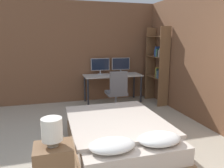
{
  "coord_description": "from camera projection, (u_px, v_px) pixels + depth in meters",
  "views": [
    {
      "loc": [
        -1.15,
        -1.77,
        1.72
      ],
      "look_at": [
        0.14,
        2.73,
        0.75
      ],
      "focal_mm": 35.0,
      "sensor_mm": 36.0,
      "label": 1
    }
  ],
  "objects": [
    {
      "name": "computer_mouse",
      "position": [
        125.0,
        75.0,
        5.81
      ],
      "size": [
        0.07,
        0.05,
        0.04
      ],
      "color": "#B7B7BC",
      "rests_on": "desk"
    },
    {
      "name": "bedside_lamp",
      "position": [
        52.0,
        130.0,
        2.34
      ],
      "size": [
        0.23,
        0.23,
        0.31
      ],
      "color": "gray",
      "rests_on": "nightstand"
    },
    {
      "name": "wall_back",
      "position": [
        92.0,
        52.0,
        6.04
      ],
      "size": [
        12.0,
        0.06,
        2.7
      ],
      "color": "brown",
      "rests_on": "ground_plane"
    },
    {
      "name": "bed",
      "position": [
        118.0,
        137.0,
        3.33
      ],
      "size": [
        1.42,
        1.97,
        0.58
      ],
      "color": "#846647",
      "rests_on": "ground_plane"
    },
    {
      "name": "desk",
      "position": [
        113.0,
        78.0,
        5.95
      ],
      "size": [
        1.57,
        0.62,
        0.76
      ],
      "color": "beige",
      "rests_on": "ground_plane"
    },
    {
      "name": "office_chair",
      "position": [
        117.0,
        95.0,
        5.27
      ],
      "size": [
        0.52,
        0.52,
        0.99
      ],
      "color": "black",
      "rests_on": "ground_plane"
    },
    {
      "name": "bookshelf",
      "position": [
        158.0,
        62.0,
        5.75
      ],
      "size": [
        0.29,
        0.81,
        2.02
      ],
      "color": "brown",
      "rests_on": "ground_plane"
    },
    {
      "name": "keyboard",
      "position": [
        115.0,
        76.0,
        5.74
      ],
      "size": [
        0.36,
        0.13,
        0.02
      ],
      "color": "#B7B7BC",
      "rests_on": "desk"
    },
    {
      "name": "monitor_left",
      "position": [
        100.0,
        65.0,
        6.0
      ],
      "size": [
        0.52,
        0.16,
        0.44
      ],
      "color": "#B7B7BC",
      "rests_on": "desk"
    },
    {
      "name": "wall_side_right",
      "position": [
        219.0,
        60.0,
        3.95
      ],
      "size": [
        0.06,
        12.0,
        2.7
      ],
      "color": "brown",
      "rests_on": "ground_plane"
    },
    {
      "name": "monitor_right",
      "position": [
        121.0,
        64.0,
        6.16
      ],
      "size": [
        0.52,
        0.16,
        0.44
      ],
      "color": "#B7B7BC",
      "rests_on": "desk"
    }
  ]
}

